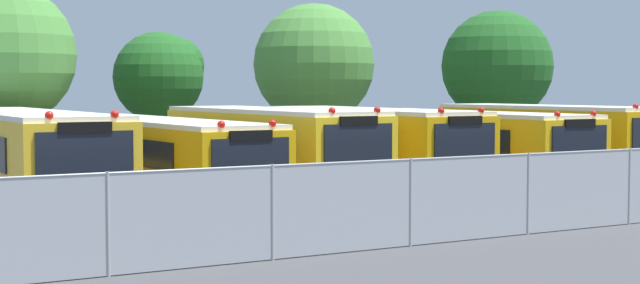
# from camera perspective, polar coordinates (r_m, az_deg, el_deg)

# --- Properties ---
(ground_plane) EXTENTS (160.00, 160.00, 0.00)m
(ground_plane) POSITION_cam_1_polar(r_m,az_deg,el_deg) (29.06, 0.16, -3.15)
(ground_plane) COLOR #424244
(school_bus_0) EXTENTS (2.57, 11.44, 2.76)m
(school_bus_0) POSITION_cam_1_polar(r_m,az_deg,el_deg) (25.80, -17.21, -0.86)
(school_bus_0) COLOR yellow
(school_bus_0) RESTS_ON ground_plane
(school_bus_1) EXTENTS (2.75, 11.77, 2.51)m
(school_bus_1) POSITION_cam_1_polar(r_m,az_deg,el_deg) (26.87, -9.79, -0.88)
(school_bus_1) COLOR #EAA80C
(school_bus_1) RESTS_ON ground_plane
(school_bus_2) EXTENTS (2.65, 9.84, 2.75)m
(school_bus_2) POSITION_cam_1_polar(r_m,az_deg,el_deg) (28.20, -3.04, -0.40)
(school_bus_2) COLOR yellow
(school_bus_2) RESTS_ON ground_plane
(school_bus_3) EXTENTS (2.69, 10.22, 2.71)m
(school_bus_3) POSITION_cam_1_polar(r_m,az_deg,el_deg) (29.87, 2.81, -0.23)
(school_bus_3) COLOR #EAA80C
(school_bus_3) RESTS_ON ground_plane
(school_bus_4) EXTENTS (2.63, 10.61, 2.59)m
(school_bus_4) POSITION_cam_1_polar(r_m,az_deg,el_deg) (31.67, 8.51, -0.17)
(school_bus_4) COLOR yellow
(school_bus_4) RESTS_ON ground_plane
(school_bus_5) EXTENTS (2.63, 9.26, 2.75)m
(school_bus_5) POSITION_cam_1_polar(r_m,az_deg,el_deg) (34.01, 13.31, 0.14)
(school_bus_5) COLOR #EAA80C
(school_bus_5) RESTS_ON ground_plane
(tree_1) EXTENTS (4.86, 4.86, 6.76)m
(tree_1) POSITION_cam_1_polar(r_m,az_deg,el_deg) (34.14, -18.29, 4.86)
(tree_1) COLOR #4C3823
(tree_1) RESTS_ON ground_plane
(tree_2) EXTENTS (3.64, 3.48, 5.38)m
(tree_2) POSITION_cam_1_polar(r_m,az_deg,el_deg) (37.67, -9.33, 3.95)
(tree_2) COLOR #4C3823
(tree_2) RESTS_ON ground_plane
(tree_3) EXTENTS (5.20, 5.20, 6.84)m
(tree_3) POSITION_cam_1_polar(r_m,az_deg,el_deg) (41.36, -0.34, 4.61)
(tree_3) COLOR #4C3823
(tree_3) RESTS_ON ground_plane
(tree_4) EXTENTS (5.06, 5.06, 6.73)m
(tree_4) POSITION_cam_1_polar(r_m,az_deg,el_deg) (44.58, 10.38, 4.52)
(tree_4) COLOR #4C3823
(tree_4) RESTS_ON ground_plane
(chainlink_fence) EXTENTS (25.31, 0.07, 1.81)m
(chainlink_fence) POSITION_cam_1_polar(r_m,az_deg,el_deg) (21.64, 12.21, -2.92)
(chainlink_fence) COLOR #9EA0A3
(chainlink_fence) RESTS_ON ground_plane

